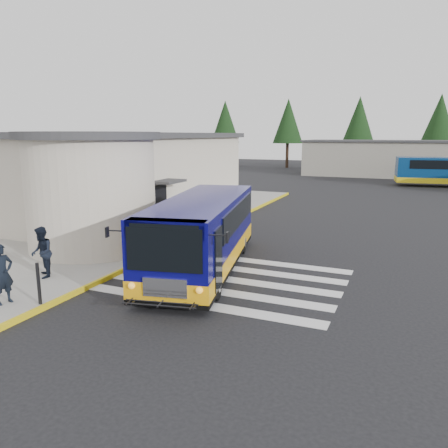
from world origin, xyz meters
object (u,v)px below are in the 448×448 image
at_px(transit_bus, 203,236).
at_px(pedestrian_a, 2,274).
at_px(bollard, 39,284).
at_px(far_bus_a, 448,170).
at_px(pedestrian_b, 42,252).

height_order(transit_bus, pedestrian_a, transit_bus).
xyz_separation_m(transit_bus, pedestrian_a, (-3.57, -5.47, -0.24)).
xyz_separation_m(bollard, far_bus_a, (12.50, 37.61, 0.78)).
bearing_deg(far_bus_a, transit_bus, 155.50).
bearing_deg(pedestrian_b, far_bus_a, 113.71).
relative_size(pedestrian_a, pedestrian_b, 1.01).
distance_m(pedestrian_a, pedestrian_b, 2.30).
bearing_deg(pedestrian_b, pedestrian_a, -25.38).
bearing_deg(pedestrian_b, bollard, -1.35).
xyz_separation_m(transit_bus, far_bus_a, (9.89, 32.48, 0.28)).
bearing_deg(bollard, transit_bus, 63.04).
relative_size(transit_bus, pedestrian_b, 5.56).
bearing_deg(bollard, pedestrian_a, -160.44).
xyz_separation_m(transit_bus, pedestrian_b, (-4.33, -3.30, -0.24)).
height_order(bollard, far_bus_a, far_bus_a).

